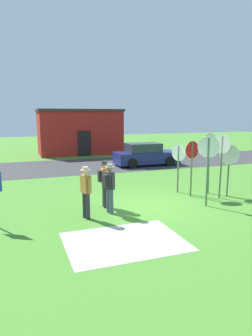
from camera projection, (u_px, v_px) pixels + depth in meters
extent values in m
plane|color=#47842D|center=(146.00, 207.00, 11.34)|extent=(80.00, 80.00, 0.00)
cube|color=#38383A|center=(87.00, 166.00, 20.51)|extent=(60.00, 6.40, 0.01)
cube|color=#ADAAA3|center=(125.00, 241.00, 8.24)|extent=(3.20, 2.40, 0.01)
cube|color=#B2231E|center=(80.00, 133.00, 26.61)|extent=(6.96, 3.68, 3.68)
cube|color=#383333|center=(79.00, 110.00, 26.27)|extent=(7.16, 3.88, 0.20)
cube|color=black|center=(84.00, 144.00, 25.02)|extent=(1.10, 0.08, 2.10)
cube|color=navy|center=(146.00, 157.00, 20.65)|extent=(4.33, 1.87, 0.76)
cube|color=#2D333D|center=(143.00, 148.00, 20.45)|extent=(2.26, 1.57, 0.60)
cylinder|color=black|center=(159.00, 158.00, 21.95)|extent=(0.64, 0.23, 0.64)
cylinder|color=black|center=(170.00, 161.00, 20.28)|extent=(0.64, 0.23, 0.64)
cylinder|color=black|center=(124.00, 160.00, 21.09)|extent=(0.64, 0.23, 0.64)
cylinder|color=black|center=(133.00, 163.00, 19.42)|extent=(0.64, 0.23, 0.64)
cylinder|color=#51664C|center=(191.00, 170.00, 12.62)|extent=(0.08, 0.09, 2.28)
cylinder|color=white|center=(192.00, 150.00, 12.47)|extent=(0.76, 0.15, 0.77)
cylinder|color=red|center=(192.00, 150.00, 12.46)|extent=(0.70, 0.14, 0.71)
cylinder|color=#51664C|center=(207.00, 173.00, 11.22)|extent=(0.10, 0.10, 2.57)
cylinder|color=white|center=(209.00, 147.00, 11.05)|extent=(0.61, 0.53, 0.79)
cylinder|color=red|center=(209.00, 147.00, 11.06)|extent=(0.57, 0.49, 0.74)
cylinder|color=#51664C|center=(208.00, 164.00, 13.09)|extent=(0.09, 0.17, 2.58)
cylinder|color=white|center=(210.00, 142.00, 12.92)|extent=(0.75, 0.14, 0.75)
cylinder|color=red|center=(209.00, 142.00, 12.93)|extent=(0.69, 0.13, 0.69)
cylinder|color=#51664C|center=(228.00, 171.00, 12.71)|extent=(0.18, 0.16, 2.11)
cylinder|color=white|center=(229.00, 155.00, 12.59)|extent=(0.54, 0.70, 0.84)
cylinder|color=red|center=(229.00, 155.00, 12.60)|extent=(0.51, 0.65, 0.77)
cylinder|color=#51664C|center=(178.00, 169.00, 13.29)|extent=(0.10, 0.10, 2.06)
cylinder|color=white|center=(179.00, 153.00, 13.16)|extent=(0.31, 0.67, 0.72)
cylinder|color=red|center=(179.00, 153.00, 13.17)|extent=(0.29, 0.62, 0.67)
cylinder|color=#51664C|center=(221.00, 168.00, 12.30)|extent=(0.14, 0.10, 2.57)
cylinder|color=white|center=(222.00, 144.00, 12.14)|extent=(0.26, 0.74, 0.77)
cylinder|color=red|center=(222.00, 144.00, 12.14)|extent=(0.25, 0.69, 0.71)
cylinder|color=#2D2D33|center=(85.00, 205.00, 10.09)|extent=(0.14, 0.14, 0.88)
cylinder|color=#2D2D33|center=(88.00, 206.00, 9.91)|extent=(0.14, 0.14, 0.88)
cube|color=#B27533|center=(86.00, 184.00, 9.88)|extent=(0.31, 0.41, 0.58)
cylinder|color=#B27533|center=(82.00, 183.00, 10.07)|extent=(0.09, 0.09, 0.52)
cylinder|color=#B27533|center=(89.00, 186.00, 9.69)|extent=(0.09, 0.09, 0.52)
sphere|color=beige|center=(85.00, 172.00, 9.80)|extent=(0.21, 0.21, 0.21)
cylinder|color=beige|center=(85.00, 170.00, 9.79)|extent=(0.32, 0.32, 0.02)
cylinder|color=beige|center=(85.00, 168.00, 9.78)|extent=(0.19, 0.19, 0.09)
cylinder|color=#2D2D33|center=(104.00, 195.00, 11.34)|extent=(0.14, 0.14, 0.88)
cylinder|color=#2D2D33|center=(105.00, 196.00, 11.13)|extent=(0.14, 0.14, 0.88)
cube|color=#B27533|center=(104.00, 176.00, 11.11)|extent=(0.25, 0.38, 0.58)
cylinder|color=#B27533|center=(103.00, 176.00, 11.34)|extent=(0.09, 0.09, 0.52)
cylinder|color=#B27533|center=(106.00, 178.00, 10.89)|extent=(0.09, 0.09, 0.52)
sphere|color=tan|center=(104.00, 165.00, 11.04)|extent=(0.21, 0.21, 0.21)
cylinder|color=#333338|center=(104.00, 164.00, 11.03)|extent=(0.31, 0.31, 0.02)
cylinder|color=#333338|center=(104.00, 162.00, 11.02)|extent=(0.19, 0.19, 0.09)
cube|color=#232328|center=(100.00, 176.00, 11.06)|extent=(0.16, 0.27, 0.40)
cylinder|color=#4C5670|center=(108.00, 200.00, 10.65)|extent=(0.14, 0.14, 0.88)
cylinder|color=#4C5670|center=(111.00, 202.00, 10.46)|extent=(0.14, 0.14, 0.88)
cube|color=#333338|center=(110.00, 180.00, 10.43)|extent=(0.28, 0.39, 0.58)
cylinder|color=#333338|center=(107.00, 180.00, 10.64)|extent=(0.09, 0.09, 0.52)
cylinder|color=#333338|center=(113.00, 182.00, 10.23)|extent=(0.09, 0.09, 0.52)
sphere|color=#9E7051|center=(110.00, 168.00, 10.36)|extent=(0.21, 0.21, 0.21)
cylinder|color=gray|center=(110.00, 167.00, 10.35)|extent=(0.31, 0.32, 0.02)
cylinder|color=gray|center=(110.00, 165.00, 10.34)|extent=(0.19, 0.19, 0.09)
cube|color=#232328|center=(105.00, 180.00, 10.34)|extent=(0.18, 0.28, 0.40)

